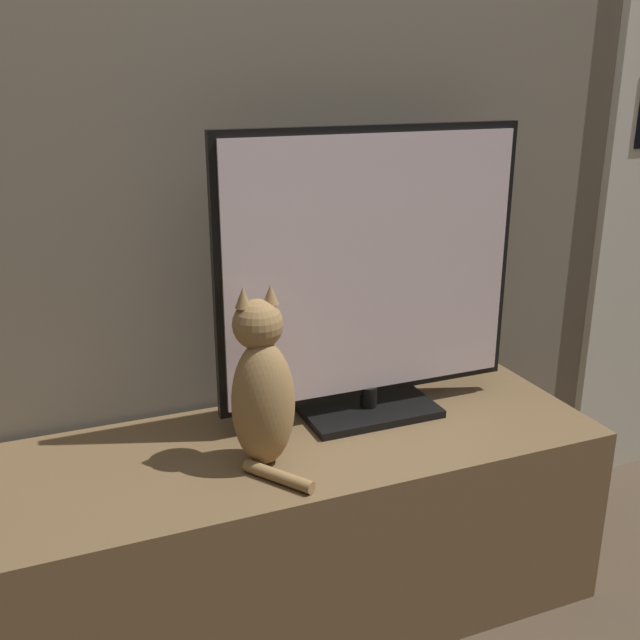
% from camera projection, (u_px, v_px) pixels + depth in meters
% --- Properties ---
extents(wall_back, '(4.80, 0.05, 2.60)m').
position_uv_depth(wall_back, '(232.00, 84.00, 1.79)').
color(wall_back, '#756B5B').
rests_on(wall_back, ground_plane).
extents(tv_stand, '(1.57, 0.53, 0.48)m').
position_uv_depth(tv_stand, '(282.00, 531.00, 1.86)').
color(tv_stand, brown).
rests_on(tv_stand, ground_plane).
extents(tv, '(0.79, 0.21, 0.73)m').
position_uv_depth(tv, '(371.00, 278.00, 1.84)').
color(tv, black).
rests_on(tv, tv_stand).
extents(cat, '(0.14, 0.26, 0.41)m').
position_uv_depth(cat, '(262.00, 389.00, 1.65)').
color(cat, '#997547').
rests_on(cat, tv_stand).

